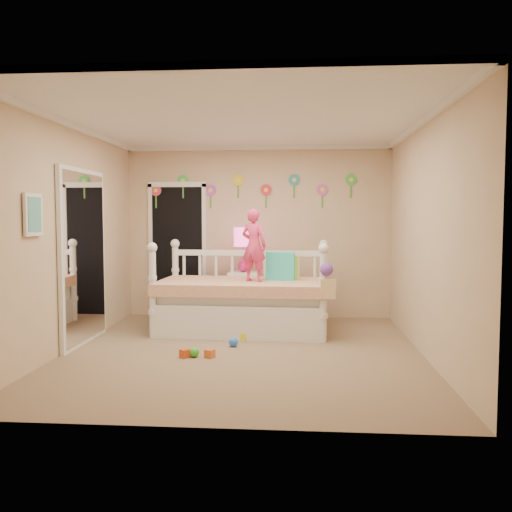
# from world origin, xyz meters

# --- Properties ---
(floor) EXTENTS (4.00, 4.50, 0.01)m
(floor) POSITION_xyz_m (0.00, 0.00, 0.00)
(floor) COLOR #7F684C
(floor) RESTS_ON ground
(ceiling) EXTENTS (4.00, 4.50, 0.01)m
(ceiling) POSITION_xyz_m (0.00, 0.00, 2.60)
(ceiling) COLOR white
(ceiling) RESTS_ON floor
(back_wall) EXTENTS (4.00, 0.01, 2.60)m
(back_wall) POSITION_xyz_m (0.00, 2.25, 1.30)
(back_wall) COLOR tan
(back_wall) RESTS_ON floor
(left_wall) EXTENTS (0.01, 4.50, 2.60)m
(left_wall) POSITION_xyz_m (-2.00, 0.00, 1.30)
(left_wall) COLOR tan
(left_wall) RESTS_ON floor
(right_wall) EXTENTS (0.01, 4.50, 2.60)m
(right_wall) POSITION_xyz_m (2.00, 0.00, 1.30)
(right_wall) COLOR tan
(right_wall) RESTS_ON floor
(crown_molding) EXTENTS (4.00, 4.50, 0.06)m
(crown_molding) POSITION_xyz_m (0.00, 0.00, 2.57)
(crown_molding) COLOR white
(crown_molding) RESTS_ON ceiling
(daybed) EXTENTS (2.32, 1.32, 1.23)m
(daybed) POSITION_xyz_m (-0.12, 1.14, 0.61)
(daybed) COLOR white
(daybed) RESTS_ON floor
(pillow_turquoise) EXTENTS (0.38, 0.16, 0.38)m
(pillow_turquoise) POSITION_xyz_m (0.38, 1.20, 0.87)
(pillow_turquoise) COLOR #28CAA7
(pillow_turquoise) RESTS_ON daybed
(pillow_lime) EXTENTS (0.36, 0.21, 0.32)m
(pillow_lime) POSITION_xyz_m (0.44, 1.28, 0.85)
(pillow_lime) COLOR #9BDA42
(pillow_lime) RESTS_ON daybed
(child) EXTENTS (0.41, 0.35, 0.95)m
(child) POSITION_xyz_m (0.04, 1.04, 1.16)
(child) COLOR #EE366C
(child) RESTS_ON daybed
(nightstand) EXTENTS (0.45, 0.35, 0.73)m
(nightstand) POSITION_xyz_m (-0.18, 1.86, 0.36)
(nightstand) COLOR white
(nightstand) RESTS_ON floor
(table_lamp) EXTENTS (0.30, 0.30, 0.65)m
(table_lamp) POSITION_xyz_m (-0.18, 1.86, 1.16)
(table_lamp) COLOR #ED1F79
(table_lamp) RESTS_ON nightstand
(closet_doorway) EXTENTS (0.90, 0.04, 2.07)m
(closet_doorway) POSITION_xyz_m (-1.25, 2.23, 1.03)
(closet_doorway) COLOR black
(closet_doorway) RESTS_ON back_wall
(flower_decals) EXTENTS (3.40, 0.02, 0.50)m
(flower_decals) POSITION_xyz_m (-0.09, 2.24, 1.94)
(flower_decals) COLOR #B2668C
(flower_decals) RESTS_ON back_wall
(mirror_closet) EXTENTS (0.07, 1.30, 2.10)m
(mirror_closet) POSITION_xyz_m (-1.96, 0.30, 1.05)
(mirror_closet) COLOR white
(mirror_closet) RESTS_ON left_wall
(wall_picture) EXTENTS (0.05, 0.34, 0.42)m
(wall_picture) POSITION_xyz_m (-1.97, -0.90, 1.55)
(wall_picture) COLOR white
(wall_picture) RESTS_ON left_wall
(hanging_bag) EXTENTS (0.20, 0.16, 0.36)m
(hanging_bag) POSITION_xyz_m (0.96, 0.49, 0.75)
(hanging_bag) COLOR beige
(hanging_bag) RESTS_ON daybed
(toy_scatter) EXTENTS (1.00, 1.41, 0.11)m
(toy_scatter) POSITION_xyz_m (-0.39, 0.31, 0.06)
(toy_scatter) COLOR #996666
(toy_scatter) RESTS_ON floor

